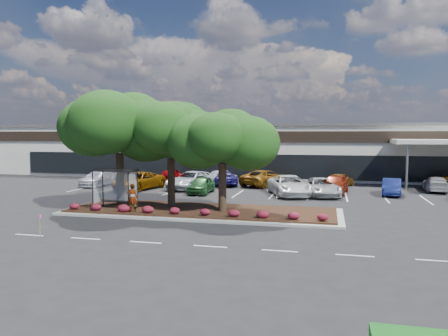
# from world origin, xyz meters

# --- Properties ---
(ground) EXTENTS (160.00, 160.00, 0.00)m
(ground) POSITION_xyz_m (0.00, 0.00, 0.00)
(ground) COLOR black
(ground) RESTS_ON ground
(retail_store) EXTENTS (80.40, 25.20, 6.25)m
(retail_store) POSITION_xyz_m (0.06, 33.91, 3.15)
(retail_store) COLOR white
(retail_store) RESTS_ON ground
(landscape_island) EXTENTS (18.00, 6.00, 0.26)m
(landscape_island) POSITION_xyz_m (-2.00, 4.00, 0.12)
(landscape_island) COLOR #A6A7A1
(landscape_island) RESTS_ON ground
(lane_markings) EXTENTS (33.12, 20.06, 0.01)m
(lane_markings) POSITION_xyz_m (-0.14, 10.42, 0.01)
(lane_markings) COLOR silver
(lane_markings) RESTS_ON ground
(shrub_row) EXTENTS (17.00, 0.80, 0.50)m
(shrub_row) POSITION_xyz_m (-2.00, 1.90, 0.51)
(shrub_row) COLOR maroon
(shrub_row) RESTS_ON landscape_island
(bus_shelter) EXTENTS (2.75, 1.55, 2.59)m
(bus_shelter) POSITION_xyz_m (-7.50, 2.95, 2.31)
(bus_shelter) COLOR black
(bus_shelter) RESTS_ON landscape_island
(island_tree_west) EXTENTS (7.20, 7.20, 7.89)m
(island_tree_west) POSITION_xyz_m (-8.00, 4.50, 4.21)
(island_tree_west) COLOR #1F3D12
(island_tree_west) RESTS_ON landscape_island
(island_tree_mid) EXTENTS (6.60, 6.60, 7.32)m
(island_tree_mid) POSITION_xyz_m (-4.50, 5.20, 3.92)
(island_tree_mid) COLOR #1F3D12
(island_tree_mid) RESTS_ON landscape_island
(island_tree_east) EXTENTS (5.80, 5.80, 6.50)m
(island_tree_east) POSITION_xyz_m (-0.50, 3.70, 3.51)
(island_tree_east) COLOR #1F3D12
(island_tree_east) RESTS_ON landscape_island
(conifer_north_west) EXTENTS (4.40, 4.40, 10.00)m
(conifer_north_west) POSITION_xyz_m (-30.00, 46.00, 5.00)
(conifer_north_west) COLOR #1F3D12
(conifer_north_west) RESTS_ON ground
(person_waiting) EXTENTS (0.75, 0.61, 1.79)m
(person_waiting) POSITION_xyz_m (-5.92, 2.01, 1.16)
(person_waiting) COLOR #594C47
(person_waiting) RESTS_ON landscape_island
(survey_stake) EXTENTS (0.08, 0.14, 1.10)m
(survey_stake) POSITION_xyz_m (-8.12, -4.04, 0.70)
(survey_stake) COLOR #96794E
(survey_stake) RESTS_ON ground
(car_0) EXTENTS (2.13, 5.09, 1.47)m
(car_0) POSITION_xyz_m (-16.13, 15.83, 0.73)
(car_0) COLOR silver
(car_0) RESTS_ON ground
(car_1) EXTENTS (3.80, 6.18, 1.60)m
(car_1) POSITION_xyz_m (-11.03, 14.09, 0.80)
(car_1) COLOR #6D3F03
(car_1) RESTS_ON ground
(car_2) EXTENTS (4.47, 6.49, 1.65)m
(car_2) POSITION_xyz_m (-6.33, 15.57, 0.82)
(car_2) COLOR silver
(car_2) RESTS_ON ground
(car_3) EXTENTS (1.77, 4.28, 1.45)m
(car_3) POSITION_xyz_m (-4.65, 12.98, 0.73)
(car_3) COLOR #225727
(car_3) RESTS_ON ground
(car_4) EXTENTS (4.55, 6.56, 1.67)m
(car_4) POSITION_xyz_m (2.85, 13.46, 0.83)
(car_4) COLOR white
(car_4) RESTS_ON ground
(car_5) EXTENTS (3.69, 5.79, 1.49)m
(car_5) POSITION_xyz_m (5.47, 13.77, 0.74)
(car_5) COLOR #B5B5B5
(car_5) RESTS_ON ground
(car_6) EXTENTS (2.59, 5.04, 1.64)m
(car_6) POSITION_xyz_m (6.61, 15.63, 0.82)
(car_6) COLOR maroon
(car_6) RESTS_ON ground
(car_7) EXTENTS (2.02, 4.37, 1.39)m
(car_7) POSITION_xyz_m (11.24, 15.66, 0.69)
(car_7) COLOR navy
(car_7) RESTS_ON ground
(car_9) EXTENTS (1.82, 4.24, 1.43)m
(car_9) POSITION_xyz_m (-10.24, 20.80, 0.71)
(car_9) COLOR #890205
(car_9) RESTS_ON ground
(car_10) EXTENTS (2.93, 4.79, 1.52)m
(car_10) POSITION_xyz_m (-4.63, 20.41, 0.76)
(car_10) COLOR #9FA3AA
(car_10) RESTS_ON ground
(car_11) EXTENTS (3.66, 5.46, 1.39)m
(car_11) POSITION_xyz_m (-4.05, 19.09, 0.70)
(car_11) COLOR navy
(car_11) RESTS_ON ground
(car_12) EXTENTS (4.77, 6.28, 1.58)m
(car_12) POSITION_xyz_m (-0.07, 19.49, 0.79)
(car_12) COLOR brown
(car_12) RESTS_ON ground
(car_13) EXTENTS (3.05, 4.34, 1.37)m
(car_13) POSITION_xyz_m (7.16, 20.55, 0.69)
(car_13) COLOR brown
(car_13) RESTS_ON ground
(car_15) EXTENTS (2.23, 4.72, 1.33)m
(car_15) POSITION_xyz_m (15.37, 18.95, 0.67)
(car_15) COLOR #BBBBBB
(car_15) RESTS_ON ground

